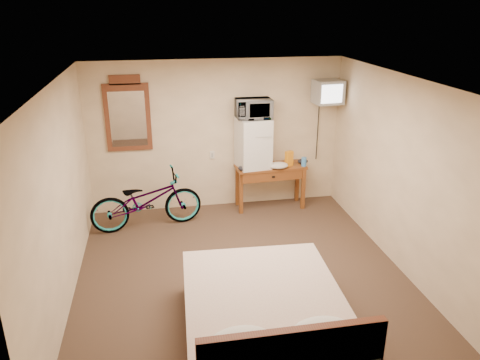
{
  "coord_description": "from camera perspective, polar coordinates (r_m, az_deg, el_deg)",
  "views": [
    {
      "loc": [
        -0.98,
        -5.18,
        3.34
      ],
      "look_at": [
        0.08,
        0.58,
        1.1
      ],
      "focal_mm": 35.0,
      "sensor_mm": 36.0,
      "label": 1
    }
  ],
  "objects": [
    {
      "name": "mini_fridge",
      "position": [
        7.71,
        1.62,
        4.55
      ],
      "size": [
        0.57,
        0.55,
        0.83
      ],
      "color": "silver",
      "rests_on": "desk"
    },
    {
      "name": "cloth_cream",
      "position": [
        7.76,
        4.7,
        1.79
      ],
      "size": [
        0.33,
        0.25,
        0.1
      ],
      "primitive_type": "ellipsoid",
      "color": "beige",
      "rests_on": "desk"
    },
    {
      "name": "desk",
      "position": [
        7.91,
        3.77,
        0.72
      ],
      "size": [
        1.2,
        0.51,
        0.75
      ],
      "color": "brown",
      "rests_on": "floor"
    },
    {
      "name": "blue_cup",
      "position": [
        7.91,
        7.8,
        2.22
      ],
      "size": [
        0.09,
        0.09,
        0.15
      ],
      "primitive_type": "cylinder",
      "color": "#3F89D7",
      "rests_on": "desk"
    },
    {
      "name": "room",
      "position": [
        5.67,
        0.22,
        -0.68
      ],
      "size": [
        4.6,
        4.64,
        2.5
      ],
      "color": "#412F20",
      "rests_on": "ground"
    },
    {
      "name": "bed",
      "position": [
        4.98,
        3.26,
        -16.86
      ],
      "size": [
        1.72,
        2.22,
        0.9
      ],
      "color": "brown",
      "rests_on": "floor"
    },
    {
      "name": "snack_bag",
      "position": [
        7.88,
        6.0,
        2.62
      ],
      "size": [
        0.15,
        0.11,
        0.25
      ],
      "primitive_type": "cube",
      "rotation": [
        0.0,
        0.0,
        0.37
      ],
      "color": "orange",
      "rests_on": "desk"
    },
    {
      "name": "cloth_dark_a",
      "position": [
        7.64,
        0.61,
        1.47
      ],
      "size": [
        0.23,
        0.17,
        0.09
      ],
      "primitive_type": "ellipsoid",
      "color": "black",
      "rests_on": "desk"
    },
    {
      "name": "wall_mirror",
      "position": [
        7.65,
        -13.54,
        7.73
      ],
      "size": [
        0.71,
        0.04,
        1.21
      ],
      "color": "brown",
      "rests_on": "room"
    },
    {
      "name": "bicycle",
      "position": [
        7.4,
        -11.33,
        -2.46
      ],
      "size": [
        1.79,
        0.86,
        0.9
      ],
      "primitive_type": "imported",
      "rotation": [
        0.0,
        0.0,
        1.73
      ],
      "color": "black",
      "rests_on": "floor"
    },
    {
      "name": "cloth_dark_b",
      "position": [
        8.05,
        7.65,
        2.28
      ],
      "size": [
        0.18,
        0.14,
        0.08
      ],
      "primitive_type": "ellipsoid",
      "color": "black",
      "rests_on": "desk"
    },
    {
      "name": "crt_television",
      "position": [
        7.84,
        10.66,
        10.51
      ],
      "size": [
        0.48,
        0.58,
        0.38
      ],
      "color": "black",
      "rests_on": "room"
    },
    {
      "name": "microwave",
      "position": [
        7.57,
        1.67,
        8.69
      ],
      "size": [
        0.57,
        0.39,
        0.31
      ],
      "primitive_type": "imported",
      "rotation": [
        0.0,
        0.0,
        0.01
      ],
      "color": "silver",
      "rests_on": "mini_fridge"
    }
  ]
}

